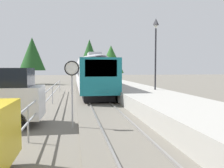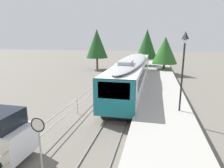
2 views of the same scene
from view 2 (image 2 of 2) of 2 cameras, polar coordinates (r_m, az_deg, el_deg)
name	(u,v)px [view 2 (image 2 of 2)]	position (r m, az deg, el deg)	size (l,w,h in m)	color
ground_plane	(86,109)	(16.59, -7.78, -7.37)	(160.00, 160.00, 0.00)	#6B665B
track_rails	(121,112)	(15.83, 2.57, -8.15)	(3.20, 60.00, 0.14)	#6B665B
commuter_train	(132,71)	(22.37, 5.93, 3.74)	(2.82, 20.50, 3.74)	silver
station_platform	(162,110)	(15.50, 14.60, -7.41)	(3.90, 60.00, 0.90)	#A8A59E
platform_lamp_mid_platform	(184,57)	(13.61, 20.32, 7.46)	(0.34, 0.34, 5.35)	#232328
speed_limit_sign	(39,134)	(8.44, -20.76, -13.45)	(0.61, 0.10, 2.81)	#9EA0A5
tree_behind_carpark	(147,44)	(36.67, 10.21, 11.46)	(3.88, 3.88, 7.50)	brown
tree_behind_station_far	(165,50)	(32.82, 15.31, 9.57)	(4.03, 4.03, 6.16)	brown
tree_distant_left	(97,44)	(37.22, -4.47, 11.73)	(4.07, 4.07, 7.53)	brown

